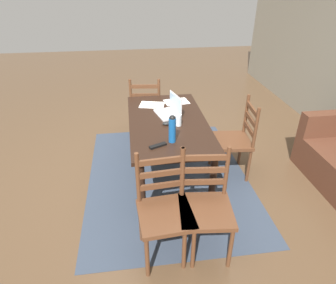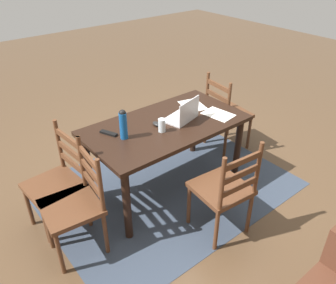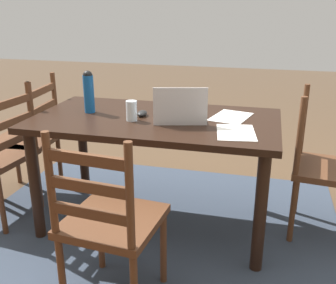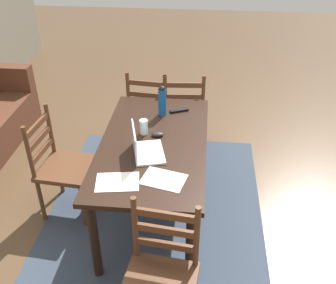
# 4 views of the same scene
# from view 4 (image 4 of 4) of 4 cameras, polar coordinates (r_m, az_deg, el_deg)

# --- Properties ---
(ground_plane) EXTENTS (14.00, 14.00, 0.00)m
(ground_plane) POSITION_cam_4_polar(r_m,az_deg,el_deg) (3.60, -1.87, -10.24)
(ground_plane) COLOR brown
(area_rug) EXTENTS (2.47, 1.90, 0.01)m
(area_rug) POSITION_cam_4_polar(r_m,az_deg,el_deg) (3.60, -1.87, -10.20)
(area_rug) COLOR #333D4C
(area_rug) RESTS_ON ground
(dining_table) EXTENTS (1.55, 0.84, 0.76)m
(dining_table) POSITION_cam_4_polar(r_m,az_deg,el_deg) (3.18, -2.08, -1.54)
(dining_table) COLOR black
(dining_table) RESTS_ON ground
(chair_far_head) EXTENTS (0.48, 0.48, 0.95)m
(chair_far_head) POSITION_cam_4_polar(r_m,az_deg,el_deg) (3.48, -15.09, -3.42)
(chair_far_head) COLOR #56331E
(chair_far_head) RESTS_ON ground
(chair_right_near) EXTENTS (0.47, 0.47, 0.95)m
(chair_right_near) POSITION_cam_4_polar(r_m,az_deg,el_deg) (4.17, 2.21, 4.36)
(chair_right_near) COLOR #56331E
(chair_right_near) RESTS_ON ground
(chair_left_near) EXTENTS (0.49, 0.49, 0.95)m
(chair_left_near) POSITION_cam_4_polar(r_m,az_deg,el_deg) (2.53, -1.14, -19.40)
(chair_left_near) COLOR #56331E
(chair_left_near) RESTS_ON ground
(chair_right_far) EXTENTS (0.48, 0.48, 0.95)m
(chair_right_far) POSITION_cam_4_polar(r_m,az_deg,el_deg) (4.20, -2.51, 4.58)
(chair_right_far) COLOR #56331E
(chair_right_far) RESTS_ON ground
(laptop) EXTENTS (0.37, 0.29, 0.23)m
(laptop) POSITION_cam_4_polar(r_m,az_deg,el_deg) (2.96, -3.70, -0.85)
(laptop) COLOR silver
(laptop) RESTS_ON dining_table
(water_bottle) EXTENTS (0.07, 0.07, 0.28)m
(water_bottle) POSITION_cam_4_polar(r_m,az_deg,el_deg) (3.44, -0.85, 6.12)
(water_bottle) COLOR #145199
(water_bottle) RESTS_ON dining_table
(drinking_glass) EXTENTS (0.07, 0.07, 0.12)m
(drinking_glass) POSITION_cam_4_polar(r_m,az_deg,el_deg) (3.21, -3.55, 2.20)
(drinking_glass) COLOR silver
(drinking_glass) RESTS_ON dining_table
(computer_mouse) EXTENTS (0.06, 0.10, 0.03)m
(computer_mouse) POSITION_cam_4_polar(r_m,az_deg,el_deg) (3.19, -1.55, 1.13)
(computer_mouse) COLOR black
(computer_mouse) RESTS_ON dining_table
(tv_remote) EXTENTS (0.11, 0.17, 0.02)m
(tv_remote) POSITION_cam_4_polar(r_m,az_deg,el_deg) (3.56, 1.63, 4.63)
(tv_remote) COLOR black
(tv_remote) RESTS_ON dining_table
(paper_stack_left) EXTENTS (0.25, 0.32, 0.00)m
(paper_stack_left) POSITION_cam_4_polar(r_m,az_deg,el_deg) (2.74, -7.35, -5.77)
(paper_stack_left) COLOR white
(paper_stack_left) RESTS_ON dining_table
(paper_stack_right) EXTENTS (0.28, 0.34, 0.00)m
(paper_stack_right) POSITION_cam_4_polar(r_m,az_deg,el_deg) (2.74, -0.64, -5.44)
(paper_stack_right) COLOR white
(paper_stack_right) RESTS_ON dining_table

